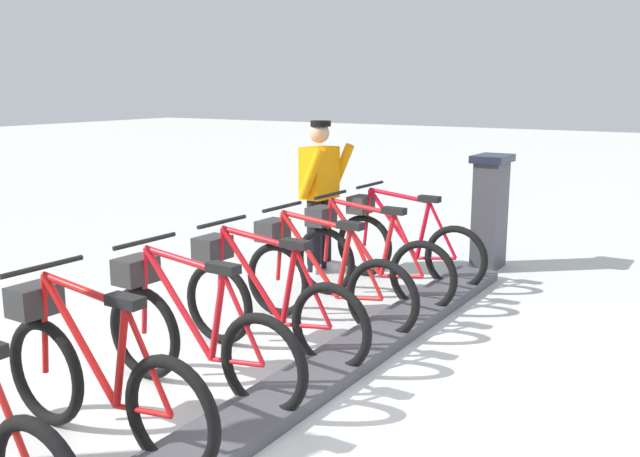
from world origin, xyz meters
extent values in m
plane|color=silver|center=(0.00, 0.00, 0.00)|extent=(60.00, 60.00, 0.00)
cube|color=#47474C|center=(0.00, 0.00, 0.05)|extent=(0.44, 7.24, 0.10)
cube|color=#38383D|center=(0.05, -4.08, 0.60)|extent=(0.28, 0.44, 1.20)
cube|color=#194C8C|center=(0.20, -4.08, 0.95)|extent=(0.03, 0.30, 0.40)
cube|color=black|center=(0.05, -4.08, 1.24)|extent=(0.36, 0.52, 0.08)
torus|color=black|center=(0.03, -3.01, 0.33)|extent=(0.67, 0.08, 0.67)
torus|color=black|center=(1.07, -3.03, 0.33)|extent=(0.67, 0.08, 0.67)
cylinder|color=red|center=(0.73, -3.02, 0.61)|extent=(0.60, 0.06, 0.70)
cylinder|color=red|center=(0.39, -3.01, 0.58)|extent=(0.16, 0.05, 0.61)
cylinder|color=red|center=(0.67, -3.02, 0.92)|extent=(0.69, 0.06, 0.11)
cylinder|color=red|center=(0.24, -3.01, 0.31)|extent=(0.43, 0.04, 0.09)
cylinder|color=red|center=(0.18, -3.01, 0.61)|extent=(0.33, 0.04, 0.56)
cylinder|color=red|center=(1.04, -3.03, 0.64)|extent=(0.10, 0.04, 0.62)
cube|color=black|center=(0.33, -3.01, 0.91)|extent=(0.22, 0.10, 0.06)
cylinder|color=black|center=(1.01, -3.03, 1.00)|extent=(0.04, 0.54, 0.03)
cube|color=#2D2D2D|center=(1.12, -3.03, 0.78)|extent=(0.21, 0.28, 0.18)
torus|color=black|center=(0.03, -2.20, 0.33)|extent=(0.67, 0.08, 0.67)
torus|color=black|center=(1.07, -2.22, 0.33)|extent=(0.67, 0.08, 0.67)
cylinder|color=red|center=(0.73, -2.22, 0.61)|extent=(0.60, 0.06, 0.70)
cylinder|color=red|center=(0.39, -2.21, 0.58)|extent=(0.16, 0.05, 0.61)
cylinder|color=red|center=(0.67, -2.22, 0.92)|extent=(0.69, 0.06, 0.11)
cylinder|color=red|center=(0.24, -2.21, 0.31)|extent=(0.43, 0.04, 0.09)
cylinder|color=red|center=(0.18, -2.21, 0.61)|extent=(0.33, 0.04, 0.56)
cylinder|color=red|center=(1.04, -2.22, 0.64)|extent=(0.10, 0.04, 0.62)
cube|color=black|center=(0.33, -2.21, 0.91)|extent=(0.22, 0.10, 0.06)
cylinder|color=black|center=(1.01, -2.22, 1.00)|extent=(0.04, 0.54, 0.03)
cube|color=#2D2D2D|center=(1.12, -2.23, 0.78)|extent=(0.21, 0.28, 0.18)
torus|color=black|center=(0.03, -1.40, 0.33)|extent=(0.67, 0.08, 0.67)
torus|color=black|center=(1.07, -1.42, 0.33)|extent=(0.67, 0.08, 0.67)
cylinder|color=red|center=(0.73, -1.41, 0.61)|extent=(0.60, 0.06, 0.70)
cylinder|color=red|center=(0.39, -1.41, 0.58)|extent=(0.16, 0.05, 0.61)
cylinder|color=red|center=(0.67, -1.41, 0.92)|extent=(0.69, 0.06, 0.11)
cylinder|color=red|center=(0.24, -1.40, 0.31)|extent=(0.43, 0.04, 0.09)
cylinder|color=red|center=(0.18, -1.40, 0.61)|extent=(0.33, 0.04, 0.56)
cylinder|color=red|center=(1.04, -1.42, 0.64)|extent=(0.10, 0.04, 0.62)
cube|color=black|center=(0.33, -1.40, 0.91)|extent=(0.22, 0.10, 0.06)
cylinder|color=black|center=(1.01, -1.42, 1.00)|extent=(0.04, 0.54, 0.03)
cube|color=#2D2D2D|center=(1.12, -1.42, 0.78)|extent=(0.21, 0.28, 0.18)
torus|color=black|center=(0.03, -0.59, 0.33)|extent=(0.67, 0.08, 0.67)
torus|color=black|center=(1.07, -0.62, 0.33)|extent=(0.67, 0.08, 0.67)
cylinder|color=red|center=(0.73, -0.61, 0.61)|extent=(0.60, 0.06, 0.70)
cylinder|color=red|center=(0.39, -0.60, 0.58)|extent=(0.16, 0.05, 0.61)
cylinder|color=red|center=(0.67, -0.61, 0.92)|extent=(0.69, 0.06, 0.11)
cylinder|color=red|center=(0.24, -0.60, 0.31)|extent=(0.43, 0.04, 0.09)
cylinder|color=red|center=(0.18, -0.60, 0.61)|extent=(0.33, 0.04, 0.56)
cylinder|color=red|center=(1.04, -0.62, 0.64)|extent=(0.10, 0.04, 0.62)
cube|color=black|center=(0.33, -0.60, 0.91)|extent=(0.22, 0.10, 0.06)
cylinder|color=black|center=(1.01, -0.61, 1.00)|extent=(0.04, 0.54, 0.03)
cube|color=#2D2D2D|center=(1.12, -0.62, 0.78)|extent=(0.21, 0.28, 0.18)
torus|color=black|center=(0.03, 0.21, 0.33)|extent=(0.67, 0.08, 0.67)
torus|color=black|center=(1.07, 0.19, 0.33)|extent=(0.67, 0.08, 0.67)
cylinder|color=red|center=(0.73, 0.20, 0.61)|extent=(0.60, 0.06, 0.70)
cylinder|color=red|center=(0.39, 0.20, 0.58)|extent=(0.16, 0.05, 0.61)
cylinder|color=red|center=(0.67, 0.20, 0.92)|extent=(0.69, 0.06, 0.11)
cylinder|color=red|center=(0.24, 0.21, 0.31)|extent=(0.43, 0.04, 0.09)
cylinder|color=red|center=(0.18, 0.21, 0.61)|extent=(0.33, 0.04, 0.56)
cylinder|color=red|center=(1.04, 0.19, 0.64)|extent=(0.10, 0.04, 0.62)
cube|color=black|center=(0.33, 0.20, 0.91)|extent=(0.22, 0.10, 0.06)
cylinder|color=black|center=(1.01, 0.19, 1.00)|extent=(0.04, 0.54, 0.03)
cube|color=#2D2D2D|center=(1.12, 0.19, 0.78)|extent=(0.21, 0.28, 0.18)
torus|color=black|center=(0.03, 1.02, 0.33)|extent=(0.67, 0.08, 0.67)
torus|color=black|center=(1.07, 0.99, 0.33)|extent=(0.67, 0.08, 0.67)
cylinder|color=red|center=(0.73, 1.00, 0.61)|extent=(0.60, 0.06, 0.70)
cylinder|color=red|center=(0.39, 1.01, 0.58)|extent=(0.16, 0.05, 0.61)
cylinder|color=red|center=(0.67, 1.00, 0.92)|extent=(0.69, 0.06, 0.11)
cylinder|color=red|center=(0.24, 1.01, 0.31)|extent=(0.43, 0.04, 0.09)
cylinder|color=red|center=(0.18, 1.01, 0.61)|extent=(0.33, 0.04, 0.56)
cylinder|color=red|center=(1.04, 0.99, 0.64)|extent=(0.10, 0.04, 0.62)
cube|color=black|center=(0.33, 1.01, 0.91)|extent=(0.22, 0.10, 0.06)
cylinder|color=black|center=(1.01, 0.99, 1.00)|extent=(0.04, 0.54, 0.03)
cube|color=#2D2D2D|center=(1.12, 0.99, 0.78)|extent=(0.21, 0.28, 0.18)
cylinder|color=red|center=(0.18, 1.82, 0.61)|extent=(0.33, 0.04, 0.56)
cube|color=white|center=(1.52, -3.04, 0.05)|extent=(0.27, 0.13, 0.10)
cube|color=white|center=(1.66, -2.84, 0.05)|extent=(0.27, 0.13, 0.10)
cylinder|color=black|center=(1.58, -3.04, 0.43)|extent=(0.15, 0.15, 0.82)
cylinder|color=black|center=(1.60, -2.84, 0.43)|extent=(0.15, 0.15, 0.82)
cube|color=orange|center=(1.59, -2.94, 1.10)|extent=(0.30, 0.42, 0.56)
cylinder|color=orange|center=(1.47, -3.19, 1.13)|extent=(0.34, 0.13, 0.57)
cylinder|color=orange|center=(1.52, -2.67, 1.13)|extent=(0.34, 0.13, 0.57)
sphere|color=tan|center=(1.59, -2.94, 1.53)|extent=(0.22, 0.22, 0.22)
cylinder|color=black|center=(1.57, -2.94, 1.63)|extent=(0.22, 0.22, 0.06)
camera|label=1|loc=(-2.44, 3.48, 2.03)|focal=39.43mm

